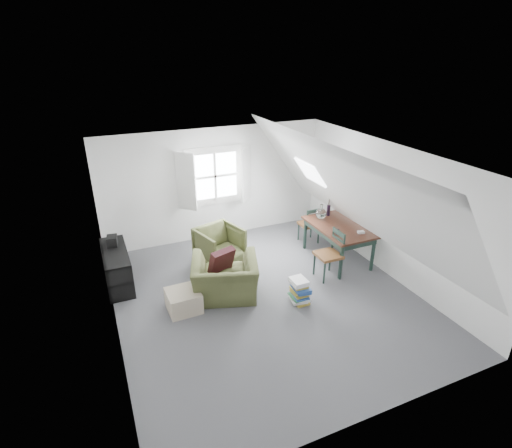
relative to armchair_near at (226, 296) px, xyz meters
name	(u,v)px	position (x,y,z in m)	size (l,w,h in m)	color
floor	(266,297)	(0.64, -0.33, 0.00)	(5.50, 5.50, 0.00)	#4F5054
ceiling	(268,159)	(0.64, -0.33, 2.50)	(5.50, 5.50, 0.00)	white
wall_back	(215,184)	(0.64, 2.42, 1.25)	(5.00, 5.00, 0.00)	white
wall_front	(376,337)	(0.64, -3.08, 1.25)	(5.00, 5.00, 0.00)	white
wall_left	(106,265)	(-1.86, -0.33, 1.25)	(5.50, 5.50, 0.00)	white
wall_right	(388,211)	(3.14, -0.33, 1.25)	(5.50, 5.50, 0.00)	white
slope_left	(170,220)	(-0.91, -0.33, 1.78)	(5.50, 5.50, 0.00)	white
slope_right	(349,191)	(2.19, -0.33, 1.78)	(5.50, 5.50, 0.00)	white
dormer_window	(215,177)	(0.64, 2.34, 1.45)	(1.71, 0.35, 1.30)	white
skylight	(310,172)	(2.19, 0.97, 1.75)	(0.55, 0.75, 0.04)	white
armchair_near	(226,296)	(0.00, 0.00, 0.00)	(1.12, 0.98, 0.73)	#444A27
armchair_far	(220,261)	(0.31, 1.21, 0.00)	(0.80, 0.83, 0.75)	#444A27
throw_pillow	(222,261)	(0.00, 0.15, 0.64)	(0.45, 0.13, 0.45)	#340E14
ottoman	(184,301)	(-0.77, -0.09, 0.18)	(0.53, 0.53, 0.35)	tan
dining_table	(338,230)	(2.57, 0.36, 0.65)	(0.90, 1.50, 0.75)	#331A12
demijohn	(321,213)	(2.42, 0.81, 0.88)	(0.22, 0.22, 0.32)	silver
vase_twigs	(328,210)	(2.67, 0.91, 0.88)	(0.07, 0.08, 0.58)	black
cup	(337,234)	(2.32, 0.06, 0.75)	(0.10, 0.10, 0.09)	black
paper_box	(361,232)	(2.77, -0.09, 0.77)	(0.13, 0.08, 0.04)	white
dining_chair_far	(310,224)	(2.43, 1.25, 0.45)	(0.40, 0.40, 0.85)	brown
dining_chair_near	(330,254)	(2.04, -0.16, 0.49)	(0.44, 0.44, 0.94)	brown
media_shelf	(117,270)	(-1.68, 1.16, 0.30)	(0.44, 1.31, 0.67)	black
electronics_box	(112,241)	(-1.68, 1.46, 0.76)	(0.18, 0.25, 0.20)	black
magazine_stack	(300,291)	(1.11, -0.67, 0.22)	(0.33, 0.40, 0.44)	#B29933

